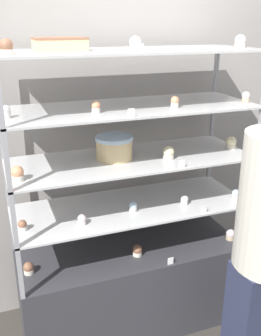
# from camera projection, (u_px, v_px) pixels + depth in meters

# --- Properties ---
(ground_plane) EXTENTS (20.00, 20.00, 0.00)m
(ground_plane) POSITION_uv_depth(u_px,v_px,m) (131.00, 319.00, 2.72)
(ground_plane) COLOR #38332D
(back_wall) EXTENTS (8.00, 0.05, 2.60)m
(back_wall) POSITION_uv_depth(u_px,v_px,m) (109.00, 123.00, 2.63)
(back_wall) COLOR gray
(back_wall) RESTS_ON ground_plane
(display_base) EXTENTS (1.42, 0.53, 0.57)m
(display_base) POSITION_uv_depth(u_px,v_px,m) (131.00, 285.00, 2.62)
(display_base) COLOR #333338
(display_base) RESTS_ON ground_plane
(display_riser_lower) EXTENTS (1.42, 0.53, 0.31)m
(display_riser_lower) POSITION_uv_depth(u_px,v_px,m) (131.00, 208.00, 2.42)
(display_riser_lower) COLOR #99999E
(display_riser_lower) RESTS_ON display_base
(display_riser_middle) EXTENTS (1.42, 0.53, 0.31)m
(display_riser_middle) POSITION_uv_depth(u_px,v_px,m) (131.00, 161.00, 2.31)
(display_riser_middle) COLOR #99999E
(display_riser_middle) RESTS_ON display_riser_lower
(display_riser_upper) EXTENTS (1.42, 0.53, 0.31)m
(display_riser_upper) POSITION_uv_depth(u_px,v_px,m) (131.00, 109.00, 2.20)
(display_riser_upper) COLOR #99999E
(display_riser_upper) RESTS_ON display_riser_middle
(display_riser_top) EXTENTS (1.42, 0.53, 0.31)m
(display_riser_top) POSITION_uv_depth(u_px,v_px,m) (131.00, 53.00, 2.10)
(display_riser_top) COLOR #99999E
(display_riser_top) RESTS_ON display_riser_upper
(layer_cake_centerpiece) EXTENTS (0.22, 0.22, 0.14)m
(layer_cake_centerpiece) POSITION_uv_depth(u_px,v_px,m) (114.00, 147.00, 2.27)
(layer_cake_centerpiece) COLOR #DBBC84
(layer_cake_centerpiece) RESTS_ON display_riser_middle
(sheet_cake_frosted) EXTENTS (0.26, 0.18, 0.07)m
(sheet_cake_frosted) POSITION_uv_depth(u_px,v_px,m) (60.00, 44.00, 1.97)
(sheet_cake_frosted) COLOR #DBBC84
(sheet_cake_frosted) RESTS_ON display_riser_top
(cupcake_0) EXTENTS (0.06, 0.06, 0.07)m
(cupcake_0) POSITION_uv_depth(u_px,v_px,m) (29.00, 268.00, 2.26)
(cupcake_0) COLOR beige
(cupcake_0) RESTS_ON display_base
(cupcake_1) EXTENTS (0.06, 0.06, 0.07)m
(cupcake_1) POSITION_uv_depth(u_px,v_px,m) (137.00, 251.00, 2.44)
(cupcake_1) COLOR beige
(cupcake_1) RESTS_ON display_base
(cupcake_2) EXTENTS (0.06, 0.06, 0.07)m
(cupcake_2) POSITION_uv_depth(u_px,v_px,m) (230.00, 235.00, 2.62)
(cupcake_2) COLOR #CCB28C
(cupcake_2) RESTS_ON display_base
(price_tag_0) EXTENTS (0.04, 0.00, 0.04)m
(price_tag_0) POSITION_uv_depth(u_px,v_px,m) (171.00, 261.00, 2.35)
(price_tag_0) COLOR white
(price_tag_0) RESTS_ON display_base
(cupcake_3) EXTENTS (0.05, 0.05, 0.06)m
(cupcake_3) POSITION_uv_depth(u_px,v_px,m) (22.00, 225.00, 2.12)
(cupcake_3) COLOR white
(cupcake_3) RESTS_ON display_riser_lower
(cupcake_4) EXTENTS (0.05, 0.05, 0.06)m
(cupcake_4) POSITION_uv_depth(u_px,v_px,m) (82.00, 220.00, 2.18)
(cupcake_4) COLOR white
(cupcake_4) RESTS_ON display_riser_lower
(cupcake_5) EXTENTS (0.05, 0.05, 0.06)m
(cupcake_5) POSITION_uv_depth(u_px,v_px,m) (133.00, 207.00, 2.33)
(cupcake_5) COLOR white
(cupcake_5) RESTS_ON display_riser_lower
(cupcake_6) EXTENTS (0.05, 0.05, 0.06)m
(cupcake_6) POSITION_uv_depth(u_px,v_px,m) (184.00, 200.00, 2.41)
(cupcake_6) COLOR white
(cupcake_6) RESTS_ON display_riser_lower
(cupcake_7) EXTENTS (0.05, 0.05, 0.06)m
(cupcake_7) POSITION_uv_depth(u_px,v_px,m) (236.00, 194.00, 2.50)
(cupcake_7) COLOR beige
(cupcake_7) RESTS_ON display_riser_lower
(price_tag_1) EXTENTS (0.04, 0.00, 0.04)m
(price_tag_1) POSITION_uv_depth(u_px,v_px,m) (204.00, 210.00, 2.31)
(price_tag_1) COLOR white
(price_tag_1) RESTS_ON display_riser_lower
(cupcake_8) EXTENTS (0.06, 0.06, 0.08)m
(cupcake_8) POSITION_uv_depth(u_px,v_px,m) (17.00, 174.00, 1.97)
(cupcake_8) COLOR white
(cupcake_8) RESTS_ON display_riser_middle
(cupcake_9) EXTENTS (0.06, 0.06, 0.08)m
(cupcake_9) POSITION_uv_depth(u_px,v_px,m) (169.00, 153.00, 2.28)
(cupcake_9) COLOR beige
(cupcake_9) RESTS_ON display_riser_middle
(cupcake_10) EXTENTS (0.06, 0.06, 0.08)m
(cupcake_10) POSITION_uv_depth(u_px,v_px,m) (231.00, 143.00, 2.47)
(cupcake_10) COLOR beige
(cupcake_10) RESTS_ON display_riser_middle
(price_tag_2) EXTENTS (0.04, 0.00, 0.04)m
(price_tag_2) POSITION_uv_depth(u_px,v_px,m) (182.00, 164.00, 2.15)
(price_tag_2) COLOR white
(price_tag_2) RESTS_ON display_riser_middle
(cupcake_11) EXTENTS (0.05, 0.05, 0.06)m
(cupcake_11) POSITION_uv_depth(u_px,v_px,m) (6.00, 112.00, 1.92)
(cupcake_11) COLOR white
(cupcake_11) RESTS_ON display_riser_upper
(cupcake_12) EXTENTS (0.05, 0.05, 0.06)m
(cupcake_12) POSITION_uv_depth(u_px,v_px,m) (96.00, 107.00, 2.03)
(cupcake_12) COLOR white
(cupcake_12) RESTS_ON display_riser_upper
(cupcake_13) EXTENTS (0.05, 0.05, 0.06)m
(cupcake_13) POSITION_uv_depth(u_px,v_px,m) (175.00, 102.00, 2.16)
(cupcake_13) COLOR beige
(cupcake_13) RESTS_ON display_riser_upper
(cupcake_14) EXTENTS (0.05, 0.05, 0.06)m
(cupcake_14) POSITION_uv_depth(u_px,v_px,m) (246.00, 97.00, 2.30)
(cupcake_14) COLOR #CCB28C
(cupcake_14) RESTS_ON display_riser_upper
(price_tag_3) EXTENTS (0.04, 0.00, 0.04)m
(price_tag_3) POSITION_uv_depth(u_px,v_px,m) (131.00, 113.00, 1.95)
(price_tag_3) COLOR white
(price_tag_3) RESTS_ON display_riser_upper
(cupcake_15) EXTENTS (0.06, 0.06, 0.07)m
(cupcake_15) POSITION_uv_depth(u_px,v_px,m) (6.00, 47.00, 1.75)
(cupcake_15) COLOR beige
(cupcake_15) RESTS_ON display_riser_top
(cupcake_16) EXTENTS (0.06, 0.06, 0.07)m
(cupcake_16) POSITION_uv_depth(u_px,v_px,m) (135.00, 44.00, 2.02)
(cupcake_16) COLOR #CCB28C
(cupcake_16) RESTS_ON display_riser_top
(cupcake_17) EXTENTS (0.06, 0.06, 0.07)m
(cupcake_17) POSITION_uv_depth(u_px,v_px,m) (240.00, 41.00, 2.24)
(cupcake_17) COLOR white
(cupcake_17) RESTS_ON display_riser_top
(price_tag_4) EXTENTS (0.04, 0.00, 0.04)m
(price_tag_4) POSITION_uv_depth(u_px,v_px,m) (140.00, 48.00, 1.85)
(price_tag_4) COLOR white
(price_tag_4) RESTS_ON display_riser_top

